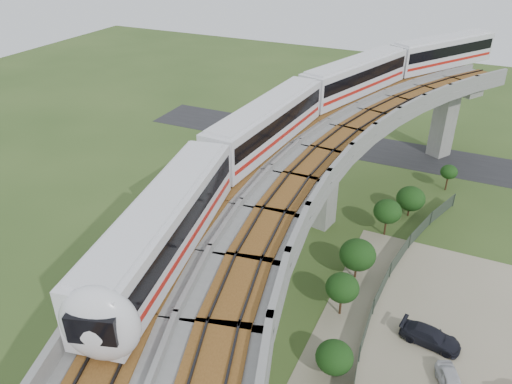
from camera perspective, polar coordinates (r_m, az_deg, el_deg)
ground at (r=41.57m, az=1.59°, el=-10.42°), size 160.00×160.00×0.00m
dirt_lot at (r=38.22m, az=20.82°, el=-17.19°), size 18.00×26.00×0.04m
asphalt_road at (r=66.27m, az=12.08°, el=5.05°), size 60.00×8.00×0.03m
viaduct at (r=35.32m, az=7.51°, el=-0.70°), size 19.58×73.98×11.40m
metro_train at (r=43.66m, az=8.83°, el=9.92°), size 16.43×60.38×3.64m
fence at (r=39.25m, az=15.12°, el=-13.09°), size 3.87×38.73×1.50m
tree_0 at (r=57.48m, az=21.19°, el=2.15°), size 1.80×1.80×2.98m
tree_1 at (r=51.41m, az=17.27°, el=-0.72°), size 2.82×2.82×3.15m
tree_2 at (r=47.48m, az=14.81°, el=-2.16°), size 2.59×2.59×3.65m
tree_3 at (r=41.58m, az=11.54°, el=-7.04°), size 2.98×2.98×3.60m
tree_4 at (r=37.78m, az=9.84°, el=-10.73°), size 2.49×2.49×3.60m
tree_5 at (r=34.06m, az=8.95°, el=-18.15°), size 2.46×2.46×2.72m
car_white at (r=35.95m, az=21.44°, el=-19.65°), size 2.58×3.62×1.14m
car_dark at (r=38.35m, az=19.30°, el=-15.33°), size 4.38×2.24×1.22m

